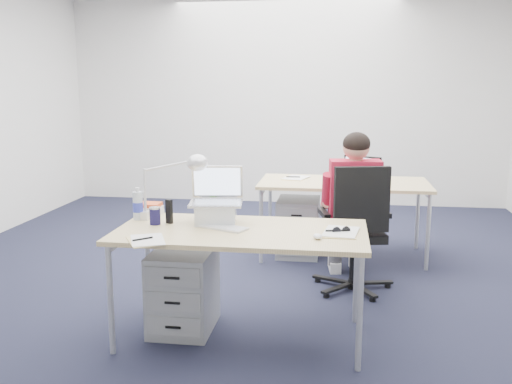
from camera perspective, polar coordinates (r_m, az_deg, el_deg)
floor at (r=4.76m, az=-1.24°, el=-9.48°), size 7.00×7.00×0.00m
room at (r=4.47m, az=-1.33°, el=11.59°), size 6.02×7.02×2.80m
desk_near at (r=3.66m, az=-1.52°, el=-4.50°), size 1.60×0.80×0.73m
desk_far at (r=5.51m, az=8.76°, el=0.55°), size 1.60×0.80×0.73m
office_chair at (r=4.67m, az=9.73°, el=-6.24°), size 0.79×0.79×1.04m
seated_person at (r=4.76m, az=9.56°, el=-1.72°), size 0.42×0.73×1.27m
drawer_pedestal_near at (r=3.95m, az=-7.26°, el=-9.68°), size 0.40×0.50×0.55m
drawer_pedestal_far at (r=5.59m, az=4.25°, el=-3.49°), size 0.40×0.50×0.55m
silver_laptop at (r=3.79m, az=-4.05°, el=-0.42°), size 0.38×0.32×0.37m
wireless_keyboard at (r=3.69m, az=-3.27°, el=-3.54°), size 0.34×0.25×0.02m
computer_mouse at (r=3.46m, az=6.18°, el=-4.43°), size 0.07×0.09×0.03m
headphones at (r=3.97m, az=-4.41°, el=-2.36°), size 0.25×0.20×0.04m
can_koozie at (r=3.83m, az=-10.07°, el=-2.35°), size 0.07×0.07×0.12m
water_bottle at (r=3.98m, az=-11.73°, el=-1.15°), size 0.08×0.08×0.22m
bear_figurine at (r=3.93m, az=-4.42°, el=-1.81°), size 0.08×0.06×0.13m
book_stack at (r=4.15m, az=-10.62°, el=-1.63°), size 0.22×0.20×0.08m
cordless_phone at (r=3.84m, az=-8.68°, el=-1.94°), size 0.05×0.04×0.16m
papers_left at (r=3.45m, az=-10.99°, el=-4.79°), size 0.29×0.33×0.01m
papers_right at (r=3.61m, az=8.34°, el=-4.01°), size 0.23×0.31×0.01m
sunglasses at (r=3.61m, az=8.53°, el=-3.85°), size 0.13×0.09×0.03m
desk_lamp at (r=3.91m, az=-9.10°, el=0.61°), size 0.43×0.17×0.48m
dark_laptop at (r=5.36m, az=10.14°, el=2.18°), size 0.49×0.48×0.27m
far_cup at (r=5.73m, az=11.21°, el=1.83°), size 0.09×0.09×0.10m
far_papers at (r=5.65m, az=3.94°, el=1.41°), size 0.28×0.34×0.01m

